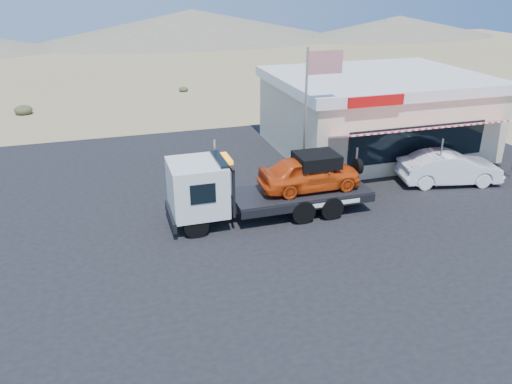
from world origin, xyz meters
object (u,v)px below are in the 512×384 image
Objects in this scene: tow_truck at (265,183)px; white_sedan at (449,168)px; jerky_store at (375,112)px; flagpole at (311,105)px.

white_sedan is (8.76, 0.70, -0.64)m from tow_truck.
white_sedan is 0.42× the size of jerky_store.
white_sedan is at bearing -8.67° from flagpole.
tow_truck is at bearing -145.66° from flagpole.
jerky_store is 7.36m from flagpole.
jerky_store is (-0.76, 5.44, 1.25)m from white_sedan.
tow_truck is at bearing -142.51° from jerky_store.
white_sedan is 0.73× the size of flagpole.
tow_truck is 8.81m from white_sedan.
white_sedan is at bearing -82.05° from jerky_store.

